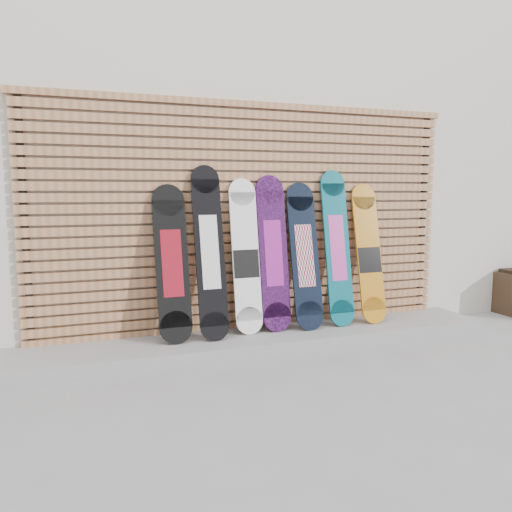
% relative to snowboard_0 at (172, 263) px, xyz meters
% --- Properties ---
extents(ground, '(80.00, 80.00, 0.00)m').
position_rel_snowboard_0_xyz_m(ground, '(0.98, -0.77, -0.82)').
color(ground, gray).
rests_on(ground, ground).
extents(building, '(12.00, 5.00, 3.60)m').
position_rel_snowboard_0_xyz_m(building, '(1.48, 2.73, 0.98)').
color(building, beige).
rests_on(building, ground).
extents(concrete_step, '(4.60, 0.70, 0.12)m').
position_rel_snowboard_0_xyz_m(concrete_step, '(0.83, -0.09, -0.76)').
color(concrete_step, gray).
rests_on(concrete_step, ground).
extents(slat_wall, '(4.26, 0.08, 2.29)m').
position_rel_snowboard_0_xyz_m(slat_wall, '(0.83, 0.20, 0.39)').
color(slat_wall, '#A16843').
rests_on(slat_wall, ground).
extents(snowboard_0, '(0.30, 0.35, 1.40)m').
position_rel_snowboard_0_xyz_m(snowboard_0, '(0.00, 0.00, 0.00)').
color(snowboard_0, black).
rests_on(snowboard_0, concrete_step).
extents(snowboard_1, '(0.27, 0.38, 1.58)m').
position_rel_snowboard_0_xyz_m(snowboard_1, '(0.34, -0.01, 0.09)').
color(snowboard_1, black).
rests_on(snowboard_1, concrete_step).
extents(snowboard_2, '(0.26, 0.28, 1.46)m').
position_rel_snowboard_0_xyz_m(snowboard_2, '(0.70, 0.03, 0.02)').
color(snowboard_2, white).
rests_on(snowboard_2, concrete_step).
extents(snowboard_3, '(0.28, 0.29, 1.49)m').
position_rel_snowboard_0_xyz_m(snowboard_3, '(0.98, 0.03, 0.05)').
color(snowboard_3, black).
rests_on(snowboard_3, concrete_step).
extents(snowboard_4, '(0.29, 0.35, 1.42)m').
position_rel_snowboard_0_xyz_m(snowboard_4, '(1.30, 0.00, 0.01)').
color(snowboard_4, black).
rests_on(snowboard_4, concrete_step).
extents(snowboard_5, '(0.27, 0.33, 1.54)m').
position_rel_snowboard_0_xyz_m(snowboard_5, '(1.66, 0.01, 0.07)').
color(snowboard_5, '#0B5C6B').
rests_on(snowboard_5, concrete_step).
extents(snowboard_6, '(0.27, 0.35, 1.41)m').
position_rel_snowboard_0_xyz_m(snowboard_6, '(2.02, 0.00, -0.00)').
color(snowboard_6, '#C47814').
rests_on(snowboard_6, concrete_step).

